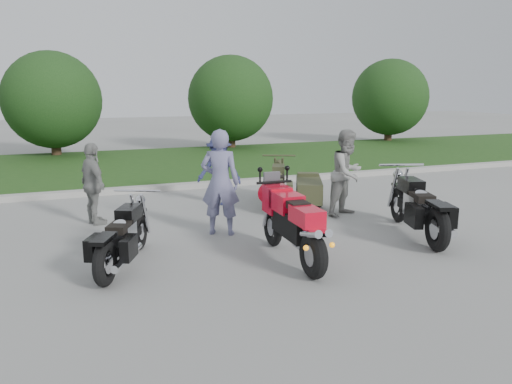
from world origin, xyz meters
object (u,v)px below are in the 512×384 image
object	(u,v)px
cruiser_right	(419,210)
person_grey	(347,173)
person_stripe	(220,182)
person_denim	(219,171)
cruiser_left	(122,240)
cruiser_sidecar	(296,189)
person_back	(93,184)
sportbike_red	(293,222)

from	to	relation	value
cruiser_right	person_grey	world-z (taller)	person_grey
person_stripe	person_denim	distance (m)	2.39
cruiser_left	person_grey	bearing A→B (deg)	43.22
cruiser_sidecar	person_back	bearing A→B (deg)	-156.38
person_denim	person_back	world-z (taller)	person_back
person_back	cruiser_right	bearing A→B (deg)	-137.77
sportbike_red	person_grey	xyz separation A→B (m)	(2.30, 2.25, 0.27)
sportbike_red	cruiser_right	size ratio (longest dim) A/B	0.90
cruiser_sidecar	person_denim	bearing A→B (deg)	176.43
person_grey	person_stripe	bearing A→B (deg)	163.10
person_grey	person_denim	bearing A→B (deg)	114.99
person_denim	person_back	size ratio (longest dim) A/B	0.98
person_back	person_stripe	bearing A→B (deg)	-144.58
person_back	cruiser_left	bearing A→B (deg)	166.13
sportbike_red	person_stripe	xyz separation A→B (m)	(-0.60, 1.83, 0.34)
cruiser_left	sportbike_red	bearing A→B (deg)	10.19
cruiser_sidecar	person_stripe	size ratio (longest dim) A/B	1.11
person_stripe	cruiser_sidecar	bearing A→B (deg)	-119.31
person_grey	cruiser_right	bearing A→B (deg)	-103.78
cruiser_left	cruiser_right	bearing A→B (deg)	21.74
cruiser_left	person_back	world-z (taller)	person_back
person_denim	person_grey	bearing A→B (deg)	-6.46
sportbike_red	cruiser_right	bearing A→B (deg)	9.58
cruiser_left	person_denim	world-z (taller)	person_denim
person_stripe	person_grey	bearing A→B (deg)	-144.48
cruiser_sidecar	person_back	size ratio (longest dim) A/B	1.33
person_stripe	cruiser_right	bearing A→B (deg)	-176.57
cruiser_left	cruiser_right	world-z (taller)	cruiser_right
cruiser_sidecar	person_stripe	distance (m)	2.71
cruiser_left	cruiser_sidecar	distance (m)	4.88
person_stripe	cruiser_left	bearing A→B (deg)	59.53
sportbike_red	person_stripe	world-z (taller)	person_stripe
person_denim	sportbike_red	bearing A→B (deg)	-57.47
person_grey	cruiser_sidecar	bearing A→B (deg)	98.05
person_back	person_denim	bearing A→B (deg)	-93.57
cruiser_left	person_back	bearing A→B (deg)	119.74
cruiser_left	cruiser_sidecar	size ratio (longest dim) A/B	0.96
sportbike_red	person_denim	world-z (taller)	person_denim
sportbike_red	person_back	size ratio (longest dim) A/B	1.40
person_stripe	person_back	bearing A→B (deg)	-8.34
sportbike_red	cruiser_sidecar	distance (m)	3.67
person_stripe	person_grey	world-z (taller)	person_stripe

